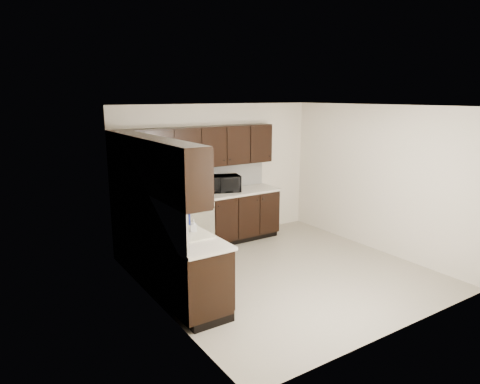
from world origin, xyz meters
name	(u,v)px	position (x,y,z in m)	size (l,w,h in m)	color
floor	(284,273)	(0.00, 0.00, 0.00)	(4.00, 4.00, 0.00)	#9D9582
ceiling	(288,106)	(0.00, 0.00, 2.50)	(4.00, 4.00, 0.00)	white
wall_back	(217,173)	(0.00, 2.00, 1.25)	(4.00, 0.02, 2.50)	beige
wall_left	(157,213)	(-2.00, 0.00, 1.25)	(0.02, 4.00, 2.50)	beige
wall_right	(377,179)	(2.00, 0.00, 1.25)	(0.02, 4.00, 2.50)	beige
wall_front	(403,228)	(0.00, -2.00, 1.25)	(4.00, 0.02, 2.50)	beige
lower_cabinets	(191,239)	(-1.01, 1.11, 0.41)	(3.00, 2.80, 0.90)	black
countertop	(190,208)	(-1.01, 1.11, 0.92)	(3.03, 2.83, 0.04)	beige
backsplash	(172,191)	(-1.22, 1.32, 1.18)	(3.00, 2.80, 0.48)	white
upper_cabinets	(181,154)	(-1.10, 1.20, 1.77)	(3.00, 2.80, 0.70)	black
dishwasher	(199,223)	(-0.70, 1.41, 0.55)	(0.58, 0.04, 0.78)	beige
sink	(183,238)	(-1.68, -0.01, 0.88)	(0.54, 0.82, 0.42)	beige
microwave	(225,183)	(0.01, 1.75, 1.09)	(0.53, 0.36, 0.30)	black
soap_bottle_a	(194,226)	(-1.55, -0.07, 1.02)	(0.08, 0.08, 0.17)	gray
soap_bottle_b	(164,220)	(-1.81, 0.26, 1.07)	(0.10, 0.10, 0.25)	gray
toaster_oven	(131,198)	(-1.75, 1.73, 1.06)	(0.37, 0.28, 0.23)	silver
storage_bin	(149,208)	(-1.69, 1.09, 1.03)	(0.45, 0.33, 0.18)	silver
blue_pitcher	(181,221)	(-1.66, 0.05, 1.08)	(0.18, 0.18, 0.28)	navy
teal_tumbler	(154,201)	(-1.50, 1.35, 1.05)	(0.10, 0.10, 0.22)	#0D938F
paper_towel_roll	(166,207)	(-1.57, 0.74, 1.10)	(0.15, 0.15, 0.32)	white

